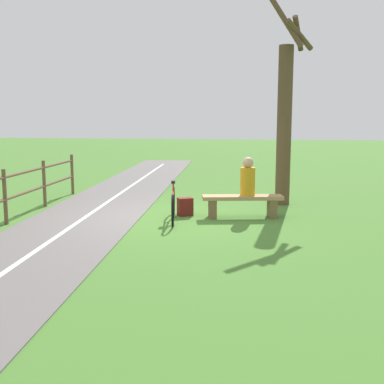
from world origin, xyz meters
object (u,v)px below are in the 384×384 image
(bicycle, at_px, (173,205))
(backpack, at_px, (185,207))
(person_seated, at_px, (248,178))
(bench, at_px, (242,202))
(tree_far_right, at_px, (285,118))

(bicycle, relative_size, backpack, 4.29)
(person_seated, bearing_deg, bench, 0.00)
(bench, bearing_deg, backpack, -11.73)
(backpack, distance_m, tree_far_right, 3.40)
(backpack, bearing_deg, bicycle, 75.89)
(backpack, bearing_deg, tree_far_right, -140.91)
(bench, relative_size, tree_far_right, 0.36)
(bicycle, xyz_separation_m, backpack, (-0.15, -0.59, -0.15))
(person_seated, bearing_deg, bicycle, 10.34)
(person_seated, distance_m, tree_far_right, 2.32)
(tree_far_right, bearing_deg, person_seated, 65.35)
(person_seated, relative_size, backpack, 2.09)
(bench, xyz_separation_m, person_seated, (-0.10, -0.02, 0.53))
(backpack, xyz_separation_m, tree_far_right, (-2.17, -1.76, 1.94))
(bench, xyz_separation_m, backpack, (1.26, -0.01, -0.14))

